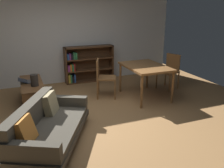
{
  "coord_description": "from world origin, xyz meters",
  "views": [
    {
      "loc": [
        -1.18,
        -4.21,
        2.16
      ],
      "look_at": [
        0.49,
        0.01,
        0.68
      ],
      "focal_mm": 38.85,
      "sensor_mm": 36.0,
      "label": 1
    }
  ],
  "objects": [
    {
      "name": "dining_table",
      "position": [
        1.63,
        0.71,
        0.72
      ],
      "size": [
        0.9,
        1.26,
        0.8
      ],
      "color": "brown",
      "rests_on": "ground_plane"
    },
    {
      "name": "fabric_couch",
      "position": [
        -0.87,
        -0.54,
        0.31
      ],
      "size": [
        1.59,
        2.01,
        0.68
      ],
      "color": "brown",
      "rests_on": "ground_plane"
    },
    {
      "name": "ground_plane",
      "position": [
        0.0,
        0.0,
        0.0
      ],
      "size": [
        8.16,
        8.16,
        0.0
      ],
      "primitive_type": "plane",
      "color": "#9E7042"
    },
    {
      "name": "open_laptop",
      "position": [
        -1.01,
        1.31,
        0.54
      ],
      "size": [
        0.41,
        0.29,
        0.09
      ],
      "color": "#333338",
      "rests_on": "media_console"
    },
    {
      "name": "back_wall_panel",
      "position": [
        0.0,
        2.7,
        1.35
      ],
      "size": [
        6.8,
        0.1,
        2.7
      ],
      "primitive_type": "cube",
      "color": "silver",
      "rests_on": "ground_plane"
    },
    {
      "name": "desk_speaker",
      "position": [
        -0.9,
        0.98,
        0.64
      ],
      "size": [
        0.16,
        0.16,
        0.25
      ],
      "color": "#2D2823",
      "rests_on": "media_console"
    },
    {
      "name": "dining_chair_near",
      "position": [
        0.7,
        1.1,
        0.54
      ],
      "size": [
        0.58,
        0.56,
        0.94
      ],
      "color": "brown",
      "rests_on": "ground_plane"
    },
    {
      "name": "bookshelf",
      "position": [
        0.67,
        2.53,
        0.51
      ],
      "size": [
        1.43,
        0.31,
        1.05
      ],
      "color": "#56351E",
      "rests_on": "ground_plane"
    },
    {
      "name": "media_console",
      "position": [
        -0.96,
        1.24,
        0.25
      ],
      "size": [
        0.47,
        1.4,
        0.52
      ],
      "color": "brown",
      "rests_on": "ground_plane"
    },
    {
      "name": "dining_chair_far",
      "position": [
        2.59,
        1.07,
        0.53
      ],
      "size": [
        0.57,
        0.58,
        0.93
      ],
      "color": "brown",
      "rests_on": "ground_plane"
    }
  ]
}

